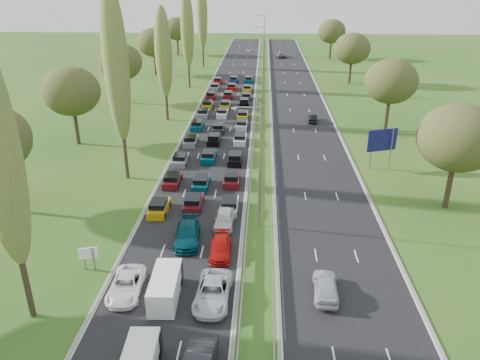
# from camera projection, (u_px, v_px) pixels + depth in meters

# --- Properties ---
(ground) EXTENTS (260.00, 260.00, 0.00)m
(ground) POSITION_uv_depth(u_px,v_px,m) (262.00, 119.00, 79.42)
(ground) COLOR #27571B
(ground) RESTS_ON ground
(near_carriageway) EXTENTS (10.50, 215.00, 0.04)m
(near_carriageway) POSITION_uv_depth(u_px,v_px,m) (224.00, 115.00, 82.02)
(near_carriageway) COLOR black
(near_carriageway) RESTS_ON ground
(far_carriageway) EXTENTS (10.50, 215.00, 0.04)m
(far_carriageway) POSITION_uv_depth(u_px,v_px,m) (301.00, 116.00, 81.40)
(far_carriageway) COLOR black
(far_carriageway) RESTS_ON ground
(central_reservation) EXTENTS (2.36, 215.00, 0.32)m
(central_reservation) POSITION_uv_depth(u_px,v_px,m) (262.00, 112.00, 81.49)
(central_reservation) COLOR gray
(central_reservation) RESTS_ON ground
(lamp_columns) EXTENTS (0.18, 140.18, 12.00)m
(lamp_columns) POSITION_uv_depth(u_px,v_px,m) (263.00, 87.00, 75.19)
(lamp_columns) COLOR gray
(lamp_columns) RESTS_ON ground
(poplar_row) EXTENTS (2.80, 127.80, 22.44)m
(poplar_row) POSITION_uv_depth(u_px,v_px,m) (147.00, 55.00, 64.38)
(poplar_row) COLOR #2D2116
(poplar_row) RESTS_ON ground
(woodland_left) EXTENTS (8.00, 166.00, 11.10)m
(woodland_left) POSITION_uv_depth(u_px,v_px,m) (61.00, 97.00, 61.68)
(woodland_left) COLOR #2D2116
(woodland_left) RESTS_ON ground
(woodland_right) EXTENTS (8.00, 153.00, 11.10)m
(woodland_right) POSITION_uv_depth(u_px,v_px,m) (406.00, 94.00, 63.24)
(woodland_right) COLOR #2D2116
(woodland_right) RESTS_ON ground
(traffic_queue_fill) EXTENTS (9.02, 68.88, 0.80)m
(traffic_queue_fill) POSITION_uv_depth(u_px,v_px,m) (221.00, 121.00, 77.12)
(traffic_queue_fill) COLOR #BF990C
(traffic_queue_fill) RESTS_ON ground
(near_car_2) EXTENTS (2.58, 5.19, 1.42)m
(near_car_2) POSITION_uv_depth(u_px,v_px,m) (126.00, 285.00, 35.62)
(near_car_2) COLOR white
(near_car_2) RESTS_ON near_carriageway
(near_car_7) EXTENTS (2.62, 5.58, 1.58)m
(near_car_7) POSITION_uv_depth(u_px,v_px,m) (187.00, 234.00, 42.56)
(near_car_7) COLOR #043C49
(near_car_7) RESTS_ON near_carriageway
(near_car_10) EXTENTS (2.70, 5.59, 1.53)m
(near_car_10) POSITION_uv_depth(u_px,v_px,m) (213.00, 292.00, 34.73)
(near_car_10) COLOR silver
(near_car_10) RESTS_ON near_carriageway
(near_car_11) EXTENTS (1.98, 4.56, 1.31)m
(near_car_11) POSITION_uv_depth(u_px,v_px,m) (221.00, 247.00, 40.66)
(near_car_11) COLOR #AE0E0A
(near_car_11) RESTS_ON near_carriageway
(near_car_12) EXTENTS (2.05, 4.64, 1.55)m
(near_car_12) POSITION_uv_depth(u_px,v_px,m) (225.00, 218.00, 45.31)
(near_car_12) COLOR silver
(near_car_12) RESTS_ON near_carriageway
(far_car_0) EXTENTS (2.10, 4.66, 1.56)m
(far_car_0) POSITION_uv_depth(u_px,v_px,m) (326.00, 286.00, 35.38)
(far_car_0) COLOR #B1B5BB
(far_car_0) RESTS_ON far_carriageway
(far_car_1) EXTENTS (1.71, 4.04, 1.30)m
(far_car_1) POSITION_uv_depth(u_px,v_px,m) (313.00, 118.00, 77.73)
(far_car_1) COLOR black
(far_car_1) RESTS_ON far_carriageway
(far_car_2) EXTENTS (3.04, 5.93, 1.60)m
(far_car_2) POSITION_uv_depth(u_px,v_px,m) (281.00, 54.00, 139.80)
(far_car_2) COLOR slate
(far_car_2) RESTS_ON far_carriageway
(white_van_rear) EXTENTS (1.96, 5.00, 2.01)m
(white_van_rear) POSITION_uv_depth(u_px,v_px,m) (166.00, 286.00, 35.06)
(white_van_rear) COLOR white
(white_van_rear) RESTS_ON near_carriageway
(info_sign) EXTENTS (1.47, 0.51, 2.10)m
(info_sign) POSITION_uv_depth(u_px,v_px,m) (88.00, 256.00, 38.22)
(info_sign) COLOR gray
(info_sign) RESTS_ON ground
(direction_sign) EXTENTS (3.82, 1.39, 5.20)m
(direction_sign) POSITION_uv_depth(u_px,v_px,m) (382.00, 142.00, 57.63)
(direction_sign) COLOR gray
(direction_sign) RESTS_ON ground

